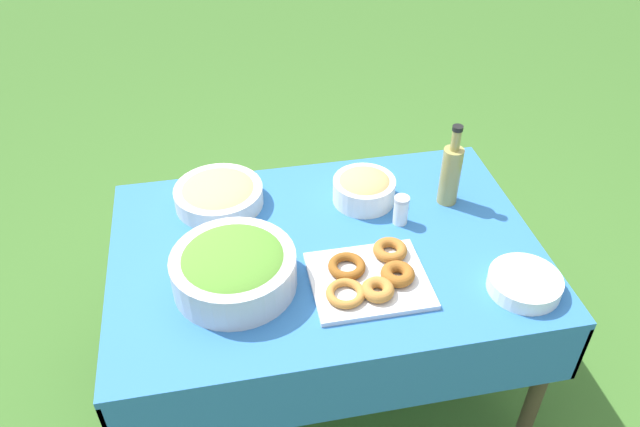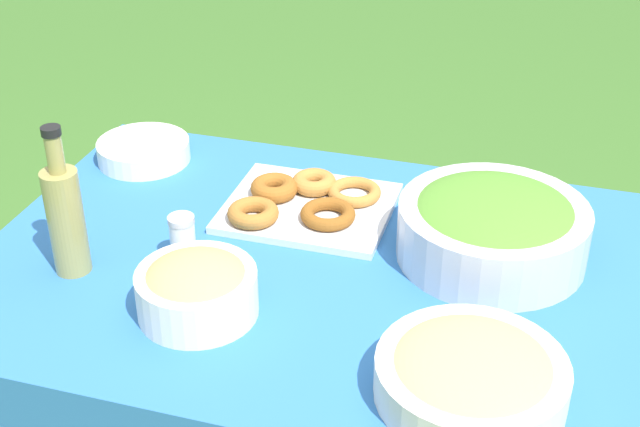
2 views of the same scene
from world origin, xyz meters
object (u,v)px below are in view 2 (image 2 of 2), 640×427
at_px(salad_bowl, 493,226).
at_px(olive_oil_bottle, 65,216).
at_px(donut_platter, 306,203).
at_px(pasta_bowl, 471,375).
at_px(bread_bowl, 197,288).
at_px(plate_stack, 144,151).

height_order(salad_bowl, olive_oil_bottle, olive_oil_bottle).
bearing_deg(olive_oil_bottle, donut_platter, 42.83).
relative_size(salad_bowl, pasta_bowl, 1.21).
bearing_deg(donut_platter, salad_bowl, -9.18).
bearing_deg(olive_oil_bottle, bread_bowl, -11.69).
bearing_deg(donut_platter, plate_stack, 164.92).
relative_size(donut_platter, olive_oil_bottle, 1.15).
bearing_deg(bread_bowl, donut_platter, 78.80).
distance_m(salad_bowl, olive_oil_bottle, 0.79).
bearing_deg(pasta_bowl, donut_platter, 131.52).
bearing_deg(donut_platter, olive_oil_bottle, -137.17).
xyz_separation_m(pasta_bowl, donut_platter, (-0.41, 0.46, -0.02)).
distance_m(olive_oil_bottle, bread_bowl, 0.29).
relative_size(salad_bowl, donut_platter, 1.06).
height_order(salad_bowl, donut_platter, salad_bowl).
bearing_deg(salad_bowl, donut_platter, 170.82).
bearing_deg(plate_stack, bread_bowl, -55.06).
height_order(pasta_bowl, donut_platter, pasta_bowl).
relative_size(pasta_bowl, olive_oil_bottle, 1.01).
bearing_deg(plate_stack, pasta_bowl, -34.62).
bearing_deg(donut_platter, bread_bowl, -101.20).
height_order(pasta_bowl, bread_bowl, bread_bowl).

